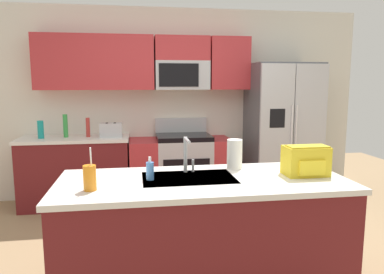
% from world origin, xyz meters
% --- Properties ---
extents(ground_plane, '(9.00, 9.00, 0.00)m').
position_xyz_m(ground_plane, '(0.00, 0.00, 0.00)').
color(ground_plane, '#997A56').
rests_on(ground_plane, ground).
extents(kitchen_wall_unit, '(5.20, 0.43, 2.60)m').
position_xyz_m(kitchen_wall_unit, '(-0.14, 2.08, 1.47)').
color(kitchen_wall_unit, silver).
rests_on(kitchen_wall_unit, ground).
extents(back_counter, '(1.38, 0.63, 0.90)m').
position_xyz_m(back_counter, '(-1.38, 1.80, 0.45)').
color(back_counter, maroon).
rests_on(back_counter, ground).
extents(range_oven, '(1.36, 0.61, 1.10)m').
position_xyz_m(range_oven, '(-0.00, 1.80, 0.44)').
color(range_oven, '#B7BABF').
rests_on(range_oven, ground).
extents(refrigerator, '(0.90, 0.76, 1.85)m').
position_xyz_m(refrigerator, '(1.40, 1.73, 0.93)').
color(refrigerator, '#4C4F54').
rests_on(refrigerator, ground).
extents(island_counter, '(2.10, 0.88, 0.90)m').
position_xyz_m(island_counter, '(-0.12, -0.45, 0.45)').
color(island_counter, maroon).
rests_on(island_counter, ground).
extents(toaster, '(0.28, 0.16, 0.18)m').
position_xyz_m(toaster, '(-0.91, 1.75, 0.99)').
color(toaster, '#B7BABF').
rests_on(toaster, back_counter).
extents(pepper_mill, '(0.05, 0.05, 0.25)m').
position_xyz_m(pepper_mill, '(-1.20, 1.80, 1.02)').
color(pepper_mill, '#B2332D').
rests_on(pepper_mill, back_counter).
extents(bottle_teal, '(0.07, 0.07, 0.22)m').
position_xyz_m(bottle_teal, '(-1.77, 1.76, 1.01)').
color(bottle_teal, teal).
rests_on(bottle_teal, back_counter).
extents(bottle_green, '(0.06, 0.06, 0.29)m').
position_xyz_m(bottle_green, '(-1.48, 1.81, 1.05)').
color(bottle_green, green).
rests_on(bottle_green, back_counter).
extents(sink_faucet, '(0.08, 0.22, 0.28)m').
position_xyz_m(sink_faucet, '(-0.21, -0.26, 1.07)').
color(sink_faucet, '#B7BABF').
rests_on(sink_faucet, island_counter).
extents(drink_cup_orange, '(0.08, 0.08, 0.29)m').
position_xyz_m(drink_cup_orange, '(-0.90, -0.62, 0.98)').
color(drink_cup_orange, orange).
rests_on(drink_cup_orange, island_counter).
extents(soap_dispenser, '(0.06, 0.06, 0.17)m').
position_xyz_m(soap_dispenser, '(-0.50, -0.42, 0.97)').
color(soap_dispenser, '#4C8CD8').
rests_on(soap_dispenser, island_counter).
extents(paper_towel_roll, '(0.12, 0.12, 0.24)m').
position_xyz_m(paper_towel_roll, '(0.19, -0.18, 1.02)').
color(paper_towel_roll, white).
rests_on(paper_towel_roll, island_counter).
extents(backpack, '(0.32, 0.22, 0.23)m').
position_xyz_m(backpack, '(0.67, -0.47, 1.02)').
color(backpack, yellow).
rests_on(backpack, island_counter).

